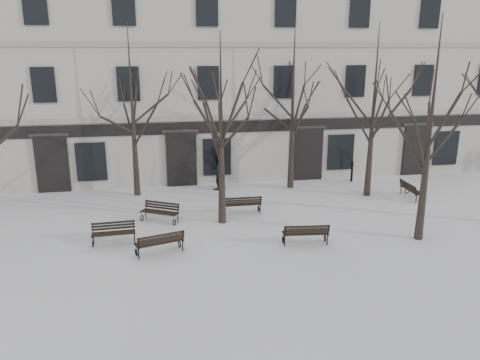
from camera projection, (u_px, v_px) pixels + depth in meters
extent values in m
plane|color=white|center=(284.00, 237.00, 18.19)|extent=(100.00, 100.00, 0.00)
cube|color=#B6B2A8|center=(231.00, 75.00, 29.05)|extent=(40.00, 10.00, 11.00)
cube|color=#9A958D|center=(246.00, 117.00, 24.79)|extent=(40.00, 0.12, 0.25)
cube|color=#9A958D|center=(247.00, 44.00, 23.79)|extent=(40.00, 0.12, 0.25)
cube|color=black|center=(246.00, 126.00, 24.91)|extent=(40.00, 0.10, 0.60)
cube|color=black|center=(52.00, 164.00, 23.65)|extent=(1.60, 0.22, 2.90)
cube|color=#2D2B28|center=(49.00, 135.00, 23.21)|extent=(1.90, 0.08, 0.18)
cube|color=black|center=(91.00, 162.00, 23.96)|extent=(1.50, 0.14, 2.00)
cube|color=black|center=(181.00, 159.00, 24.74)|extent=(1.60, 0.22, 2.90)
cube|color=#2D2B28|center=(181.00, 131.00, 24.30)|extent=(1.90, 0.08, 0.18)
cube|color=black|center=(217.00, 157.00, 25.06)|extent=(1.50, 0.14, 2.00)
cube|color=black|center=(308.00, 154.00, 25.92)|extent=(1.60, 0.22, 2.90)
cube|color=#2D2B28|center=(309.00, 128.00, 25.48)|extent=(1.90, 0.08, 0.18)
cube|color=black|center=(341.00, 152.00, 26.24)|extent=(1.50, 0.14, 2.00)
cube|color=black|center=(416.00, 150.00, 27.02)|extent=(1.60, 0.22, 2.90)
cube|color=#2D2B28|center=(419.00, 124.00, 26.58)|extent=(1.90, 0.08, 0.18)
cube|color=black|center=(446.00, 148.00, 27.34)|extent=(1.50, 0.14, 2.00)
cube|color=black|center=(44.00, 85.00, 22.60)|extent=(1.10, 0.14, 1.70)
cube|color=black|center=(35.00, 6.00, 21.63)|extent=(1.10, 0.14, 1.70)
cube|color=black|center=(128.00, 84.00, 23.27)|extent=(1.10, 0.14, 1.70)
cube|color=black|center=(124.00, 7.00, 22.31)|extent=(1.10, 0.14, 1.70)
cube|color=black|center=(208.00, 83.00, 23.95)|extent=(1.10, 0.14, 1.70)
cube|color=black|center=(207.00, 8.00, 22.98)|extent=(1.10, 0.14, 1.70)
cube|color=black|center=(284.00, 82.00, 24.62)|extent=(1.10, 0.14, 1.70)
cube|color=black|center=(286.00, 10.00, 23.66)|extent=(1.10, 0.14, 1.70)
cube|color=black|center=(355.00, 81.00, 25.30)|extent=(1.10, 0.14, 1.70)
cube|color=black|center=(360.00, 11.00, 24.33)|extent=(1.10, 0.14, 1.70)
cube|color=black|center=(423.00, 80.00, 25.97)|extent=(1.10, 0.14, 1.70)
cube|color=black|center=(430.00, 12.00, 25.01)|extent=(1.10, 0.14, 1.70)
cone|color=black|center=(222.00, 185.00, 19.33)|extent=(0.34, 0.34, 3.26)
cone|color=black|center=(423.00, 196.00, 17.59)|extent=(0.34, 0.34, 3.47)
cone|color=black|center=(136.00, 161.00, 23.08)|extent=(0.34, 0.34, 3.48)
cone|color=black|center=(291.00, 154.00, 24.33)|extent=(0.34, 0.34, 3.59)
cone|color=black|center=(369.00, 161.00, 22.97)|extent=(0.34, 0.34, 3.49)
torus|color=black|center=(93.00, 244.00, 17.25)|extent=(0.06, 0.26, 0.26)
cylinder|color=black|center=(93.00, 239.00, 17.53)|extent=(0.04, 0.04, 0.40)
cube|color=black|center=(93.00, 235.00, 17.33)|extent=(0.07, 0.49, 0.04)
torus|color=black|center=(135.00, 240.00, 17.58)|extent=(0.06, 0.26, 0.26)
cylinder|color=black|center=(134.00, 235.00, 17.86)|extent=(0.04, 0.04, 0.40)
cube|color=black|center=(134.00, 232.00, 17.66)|extent=(0.07, 0.49, 0.04)
cube|color=black|center=(113.00, 235.00, 17.31)|extent=(1.60, 0.16, 0.03)
cube|color=black|center=(113.00, 234.00, 17.42)|extent=(1.60, 0.16, 0.03)
cube|color=black|center=(114.00, 233.00, 17.54)|extent=(1.60, 0.16, 0.03)
cube|color=black|center=(114.00, 231.00, 17.65)|extent=(1.60, 0.16, 0.03)
cube|color=black|center=(113.00, 228.00, 17.66)|extent=(1.59, 0.11, 0.08)
cube|color=black|center=(113.00, 225.00, 17.65)|extent=(1.59, 0.11, 0.08)
cube|color=black|center=(113.00, 223.00, 17.64)|extent=(1.59, 0.11, 0.08)
cylinder|color=black|center=(93.00, 229.00, 17.50)|extent=(0.04, 0.13, 0.44)
cylinder|color=black|center=(134.00, 225.00, 17.82)|extent=(0.04, 0.13, 0.44)
torus|color=black|center=(180.00, 244.00, 17.19)|extent=(0.12, 0.28, 0.27)
cylinder|color=black|center=(183.00, 246.00, 16.87)|extent=(0.05, 0.05, 0.43)
cube|color=black|center=(181.00, 239.00, 16.96)|extent=(0.19, 0.51, 0.05)
torus|color=black|center=(136.00, 252.00, 16.49)|extent=(0.12, 0.28, 0.27)
cylinder|color=black|center=(139.00, 254.00, 16.18)|extent=(0.05, 0.05, 0.43)
cube|color=black|center=(137.00, 247.00, 16.27)|extent=(0.19, 0.51, 0.05)
cube|color=black|center=(158.00, 240.00, 16.79)|extent=(1.66, 0.56, 0.03)
cube|color=black|center=(159.00, 241.00, 16.67)|extent=(1.66, 0.56, 0.03)
cube|color=black|center=(160.00, 242.00, 16.56)|extent=(1.66, 0.56, 0.03)
cube|color=black|center=(161.00, 244.00, 16.45)|extent=(1.66, 0.56, 0.03)
cube|color=black|center=(161.00, 241.00, 16.38)|extent=(1.65, 0.51, 0.09)
cube|color=black|center=(161.00, 238.00, 16.33)|extent=(1.65, 0.51, 0.09)
cube|color=black|center=(161.00, 235.00, 16.28)|extent=(1.65, 0.51, 0.09)
cylinder|color=black|center=(183.00, 236.00, 16.70)|extent=(0.07, 0.14, 0.47)
cylinder|color=black|center=(138.00, 244.00, 16.01)|extent=(0.07, 0.14, 0.47)
torus|color=black|center=(325.00, 238.00, 17.74)|extent=(0.08, 0.28, 0.27)
cylinder|color=black|center=(327.00, 240.00, 17.39)|extent=(0.05, 0.05, 0.43)
cube|color=black|center=(326.00, 233.00, 17.50)|extent=(0.10, 0.52, 0.05)
torus|color=black|center=(283.00, 239.00, 17.63)|extent=(0.08, 0.28, 0.27)
cylinder|color=black|center=(285.00, 241.00, 17.28)|extent=(0.05, 0.05, 0.43)
cube|color=black|center=(284.00, 234.00, 17.39)|extent=(0.10, 0.52, 0.05)
cube|color=black|center=(304.00, 231.00, 17.64)|extent=(1.70, 0.26, 0.03)
cube|color=black|center=(305.00, 232.00, 17.51)|extent=(1.70, 0.26, 0.03)
cube|color=black|center=(306.00, 233.00, 17.38)|extent=(1.70, 0.26, 0.03)
cube|color=black|center=(306.00, 235.00, 17.26)|extent=(1.70, 0.26, 0.03)
cube|color=black|center=(307.00, 232.00, 17.19)|extent=(1.70, 0.21, 0.09)
cube|color=black|center=(307.00, 229.00, 17.14)|extent=(1.70, 0.21, 0.09)
cube|color=black|center=(307.00, 227.00, 17.09)|extent=(1.70, 0.21, 0.09)
cylinder|color=black|center=(328.00, 230.00, 17.21)|extent=(0.05, 0.14, 0.47)
cylinder|color=black|center=(285.00, 232.00, 17.10)|extent=(0.05, 0.14, 0.47)
torus|color=black|center=(142.00, 218.00, 19.91)|extent=(0.17, 0.25, 0.26)
cylinder|color=black|center=(146.00, 214.00, 20.18)|extent=(0.05, 0.05, 0.41)
cube|color=black|center=(144.00, 210.00, 19.98)|extent=(0.28, 0.46, 0.05)
torus|color=black|center=(174.00, 222.00, 19.42)|extent=(0.17, 0.25, 0.26)
cylinder|color=black|center=(178.00, 218.00, 19.69)|extent=(0.05, 0.05, 0.41)
cube|color=black|center=(176.00, 215.00, 19.49)|extent=(0.28, 0.46, 0.05)
cube|color=black|center=(157.00, 214.00, 19.55)|extent=(1.46, 0.87, 0.03)
cube|color=black|center=(159.00, 213.00, 19.67)|extent=(1.46, 0.87, 0.03)
cube|color=black|center=(160.00, 212.00, 19.78)|extent=(1.46, 0.87, 0.03)
cube|color=black|center=(162.00, 211.00, 19.90)|extent=(1.46, 0.87, 0.03)
cube|color=black|center=(162.00, 208.00, 19.90)|extent=(1.43, 0.83, 0.08)
cube|color=black|center=(162.00, 205.00, 19.89)|extent=(1.43, 0.83, 0.08)
cube|color=black|center=(162.00, 203.00, 19.87)|extent=(1.43, 0.83, 0.08)
cylinder|color=black|center=(146.00, 205.00, 20.15)|extent=(0.10, 0.13, 0.45)
cylinder|color=black|center=(178.00, 209.00, 19.66)|extent=(0.10, 0.13, 0.45)
torus|color=black|center=(259.00, 209.00, 21.06)|extent=(0.05, 0.28, 0.28)
cylinder|color=black|center=(260.00, 209.00, 20.71)|extent=(0.05, 0.05, 0.43)
cube|color=black|center=(259.00, 203.00, 20.82)|extent=(0.05, 0.53, 0.05)
torus|color=black|center=(222.00, 211.00, 20.80)|extent=(0.05, 0.28, 0.28)
cylinder|color=black|center=(223.00, 211.00, 20.45)|extent=(0.05, 0.05, 0.43)
cube|color=black|center=(223.00, 205.00, 20.55)|extent=(0.05, 0.53, 0.05)
cube|color=black|center=(240.00, 202.00, 20.88)|extent=(1.74, 0.10, 0.03)
cube|color=black|center=(241.00, 203.00, 20.75)|extent=(1.74, 0.10, 0.03)
cube|color=black|center=(241.00, 204.00, 20.62)|extent=(1.74, 0.10, 0.03)
cube|color=black|center=(242.00, 205.00, 20.50)|extent=(1.74, 0.10, 0.03)
cube|color=black|center=(242.00, 203.00, 20.43)|extent=(1.74, 0.05, 0.09)
cube|color=black|center=(242.00, 201.00, 20.37)|extent=(1.74, 0.05, 0.09)
cube|color=black|center=(242.00, 198.00, 20.32)|extent=(1.74, 0.05, 0.09)
cylinder|color=black|center=(261.00, 201.00, 20.52)|extent=(0.04, 0.14, 0.48)
cylinder|color=black|center=(224.00, 203.00, 20.26)|extent=(0.04, 0.14, 0.48)
torus|color=black|center=(422.00, 200.00, 22.23)|extent=(0.26, 0.06, 0.26)
cylinder|color=black|center=(416.00, 199.00, 22.17)|extent=(0.05, 0.05, 0.41)
cube|color=black|center=(420.00, 195.00, 22.13)|extent=(0.50, 0.06, 0.05)
torus|color=black|center=(407.00, 191.00, 23.70)|extent=(0.26, 0.06, 0.26)
cylinder|color=black|center=(401.00, 190.00, 23.64)|extent=(0.05, 0.05, 0.41)
cube|color=black|center=(404.00, 186.00, 23.61)|extent=(0.50, 0.06, 0.05)
cube|color=black|center=(416.00, 190.00, 22.89)|extent=(0.14, 1.63, 0.03)
cube|color=black|center=(413.00, 190.00, 22.88)|extent=(0.14, 1.63, 0.03)
cube|color=black|center=(411.00, 190.00, 22.86)|extent=(0.14, 1.63, 0.03)
cube|color=black|center=(408.00, 190.00, 22.84)|extent=(0.14, 1.63, 0.03)
cube|color=black|center=(408.00, 188.00, 22.81)|extent=(0.09, 1.63, 0.08)
cube|color=black|center=(408.00, 186.00, 22.77)|extent=(0.09, 1.63, 0.08)
cube|color=black|center=(408.00, 183.00, 22.74)|extent=(0.09, 1.63, 0.08)
cylinder|color=black|center=(416.00, 191.00, 22.06)|extent=(0.13, 0.04, 0.45)
cylinder|color=black|center=(400.00, 183.00, 23.53)|extent=(0.13, 0.04, 0.45)
cylinder|color=black|center=(223.00, 178.00, 24.63)|extent=(0.12, 0.12, 1.03)
sphere|color=black|center=(223.00, 168.00, 24.48)|extent=(0.14, 0.14, 0.14)
cylinder|color=black|center=(352.00, 172.00, 25.77)|extent=(0.13, 0.13, 1.07)
sphere|color=black|center=(353.00, 162.00, 25.62)|extent=(0.15, 0.15, 0.15)
imported|color=black|center=(218.00, 189.00, 24.47)|extent=(1.17, 1.11, 1.91)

